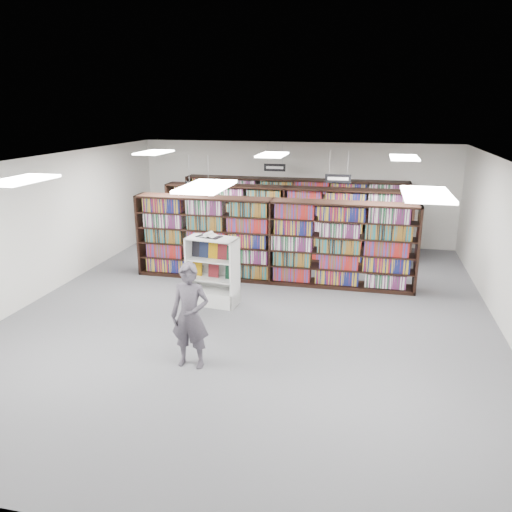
% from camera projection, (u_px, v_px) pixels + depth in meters
% --- Properties ---
extents(floor, '(12.00, 12.00, 0.00)m').
position_uv_depth(floor, '(254.00, 311.00, 10.80)').
color(floor, '#4B4B50').
rests_on(floor, ground).
extents(ceiling, '(10.00, 12.00, 0.10)m').
position_uv_depth(ceiling, '(253.00, 162.00, 9.88)').
color(ceiling, white).
rests_on(ceiling, wall_back).
extents(wall_back, '(10.00, 0.10, 3.20)m').
position_uv_depth(wall_back, '(296.00, 193.00, 15.94)').
color(wall_back, silver).
rests_on(wall_back, ground).
extents(wall_front, '(10.00, 0.10, 3.20)m').
position_uv_depth(wall_front, '(112.00, 398.00, 4.73)').
color(wall_front, silver).
rests_on(wall_front, ground).
extents(wall_left, '(0.10, 12.00, 3.20)m').
position_uv_depth(wall_left, '(41.00, 228.00, 11.39)').
color(wall_left, silver).
rests_on(wall_left, ground).
extents(bookshelf_row_near, '(7.00, 0.60, 2.10)m').
position_uv_depth(bookshelf_row_near, '(272.00, 241.00, 12.37)').
color(bookshelf_row_near, black).
rests_on(bookshelf_row_near, floor).
extents(bookshelf_row_mid, '(7.00, 0.60, 2.10)m').
position_uv_depth(bookshelf_row_mid, '(285.00, 224.00, 14.23)').
color(bookshelf_row_mid, black).
rests_on(bookshelf_row_mid, floor).
extents(bookshelf_row_far, '(7.00, 0.60, 2.10)m').
position_uv_depth(bookshelf_row_far, '(294.00, 212.00, 15.82)').
color(bookshelf_row_far, black).
rests_on(bookshelf_row_far, floor).
extents(aisle_sign_left, '(0.65, 0.02, 0.80)m').
position_uv_depth(aisle_sign_left, '(199.00, 186.00, 11.32)').
color(aisle_sign_left, '#B2B2B7').
rests_on(aisle_sign_left, ceiling).
extents(aisle_sign_right, '(0.65, 0.02, 0.80)m').
position_uv_depth(aisle_sign_right, '(338.00, 178.00, 12.56)').
color(aisle_sign_right, '#B2B2B7').
rests_on(aisle_sign_right, ceiling).
extents(aisle_sign_center, '(0.65, 0.02, 0.80)m').
position_uv_depth(aisle_sign_center, '(275.00, 167.00, 14.85)').
color(aisle_sign_center, '#B2B2B7').
rests_on(aisle_sign_center, ceiling).
extents(troffer_front_left, '(0.60, 1.20, 0.04)m').
position_uv_depth(troffer_front_left, '(21.00, 180.00, 7.72)').
color(troffer_front_left, white).
rests_on(troffer_front_left, ceiling).
extents(troffer_front_center, '(0.60, 1.20, 0.04)m').
position_uv_depth(troffer_front_center, '(206.00, 187.00, 7.09)').
color(troffer_front_center, white).
rests_on(troffer_front_center, ceiling).
extents(troffer_front_right, '(0.60, 1.20, 0.04)m').
position_uv_depth(troffer_front_right, '(427.00, 194.00, 6.46)').
color(troffer_front_right, white).
rests_on(troffer_front_right, ceiling).
extents(troffer_back_left, '(0.60, 1.20, 0.04)m').
position_uv_depth(troffer_back_left, '(154.00, 152.00, 12.39)').
color(troffer_back_left, white).
rests_on(troffer_back_left, ceiling).
extents(troffer_back_center, '(0.60, 1.20, 0.04)m').
position_uv_depth(troffer_back_center, '(272.00, 155.00, 11.76)').
color(troffer_back_center, white).
rests_on(troffer_back_center, ceiling).
extents(troffer_back_right, '(0.60, 1.20, 0.04)m').
position_uv_depth(troffer_back_right, '(404.00, 158.00, 11.13)').
color(troffer_back_right, white).
rests_on(troffer_back_right, ceiling).
extents(endcap_display, '(1.15, 0.67, 1.53)m').
position_uv_depth(endcap_display, '(214.00, 282.00, 11.11)').
color(endcap_display, white).
rests_on(endcap_display, floor).
extents(open_book, '(0.59, 0.43, 0.12)m').
position_uv_depth(open_book, '(209.00, 235.00, 10.85)').
color(open_book, black).
rests_on(open_book, endcap_display).
extents(shopper, '(0.67, 0.44, 1.82)m').
position_uv_depth(shopper, '(190.00, 316.00, 8.30)').
color(shopper, '#4D4752').
rests_on(shopper, floor).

